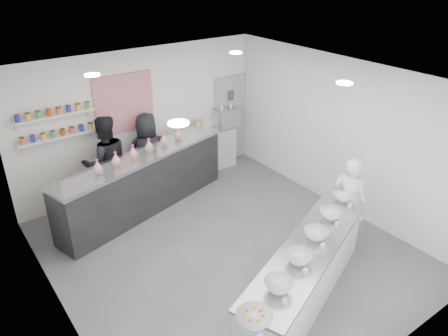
{
  "coord_description": "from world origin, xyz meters",
  "views": [
    {
      "loc": [
        -3.68,
        -5.0,
        4.71
      ],
      "look_at": [
        0.25,
        0.4,
        1.37
      ],
      "focal_mm": 35.0,
      "sensor_mm": 36.0,
      "label": 1
    }
  ],
  "objects_px": {
    "staff_left": "(106,163)",
    "back_bar": "(144,183)",
    "prep_counter": "(305,274)",
    "espresso_ledge": "(209,150)",
    "espresso_machine": "(226,118)",
    "woman_prep": "(349,201)",
    "staff_right": "(148,155)"
  },
  "relations": [
    {
      "from": "back_bar",
      "to": "staff_right",
      "type": "distance_m",
      "value": 0.74
    },
    {
      "from": "woman_prep",
      "to": "prep_counter",
      "type": "bearing_deg",
      "value": 87.79
    },
    {
      "from": "espresso_machine",
      "to": "back_bar",
      "type": "bearing_deg",
      "value": -164.07
    },
    {
      "from": "prep_counter",
      "to": "espresso_ledge",
      "type": "bearing_deg",
      "value": 51.28
    },
    {
      "from": "staff_left",
      "to": "back_bar",
      "type": "bearing_deg",
      "value": 140.89
    },
    {
      "from": "back_bar",
      "to": "prep_counter",
      "type": "bearing_deg",
      "value": -93.6
    },
    {
      "from": "espresso_ledge",
      "to": "woman_prep",
      "type": "bearing_deg",
      "value": -84.86
    },
    {
      "from": "espresso_ledge",
      "to": "woman_prep",
      "type": "height_order",
      "value": "woman_prep"
    },
    {
      "from": "prep_counter",
      "to": "back_bar",
      "type": "relative_size",
      "value": 0.83
    },
    {
      "from": "espresso_ledge",
      "to": "espresso_machine",
      "type": "height_order",
      "value": "espresso_machine"
    },
    {
      "from": "prep_counter",
      "to": "espresso_ledge",
      "type": "relative_size",
      "value": 2.4
    },
    {
      "from": "espresso_machine",
      "to": "woman_prep",
      "type": "xyz_separation_m",
      "value": [
        -0.16,
        -3.8,
        -0.38
      ]
    },
    {
      "from": "espresso_ledge",
      "to": "staff_left",
      "type": "relative_size",
      "value": 0.69
    },
    {
      "from": "back_bar",
      "to": "staff_right",
      "type": "bearing_deg",
      "value": 38.66
    },
    {
      "from": "woman_prep",
      "to": "staff_left",
      "type": "height_order",
      "value": "staff_left"
    },
    {
      "from": "espresso_ledge",
      "to": "staff_right",
      "type": "height_order",
      "value": "staff_right"
    },
    {
      "from": "prep_counter",
      "to": "back_bar",
      "type": "height_order",
      "value": "back_bar"
    },
    {
      "from": "back_bar",
      "to": "staff_left",
      "type": "height_order",
      "value": "staff_left"
    },
    {
      "from": "prep_counter",
      "to": "back_bar",
      "type": "distance_m",
      "value": 3.75
    },
    {
      "from": "prep_counter",
      "to": "staff_left",
      "type": "distance_m",
      "value": 4.44
    },
    {
      "from": "woman_prep",
      "to": "back_bar",
      "type": "bearing_deg",
      "value": 15.49
    },
    {
      "from": "prep_counter",
      "to": "espresso_machine",
      "type": "relative_size",
      "value": 5.7
    },
    {
      "from": "back_bar",
      "to": "espresso_ledge",
      "type": "height_order",
      "value": "back_bar"
    },
    {
      "from": "back_bar",
      "to": "staff_right",
      "type": "xyz_separation_m",
      "value": [
        0.4,
        0.55,
        0.3
      ]
    },
    {
      "from": "back_bar",
      "to": "woman_prep",
      "type": "distance_m",
      "value": 3.9
    },
    {
      "from": "espresso_machine",
      "to": "staff_right",
      "type": "relative_size",
      "value": 0.31
    },
    {
      "from": "woman_prep",
      "to": "staff_left",
      "type": "distance_m",
      "value": 4.64
    },
    {
      "from": "staff_right",
      "to": "prep_counter",
      "type": "bearing_deg",
      "value": 112.55
    },
    {
      "from": "staff_left",
      "to": "staff_right",
      "type": "height_order",
      "value": "staff_left"
    },
    {
      "from": "back_bar",
      "to": "espresso_machine",
      "type": "bearing_deg",
      "value": 0.72
    },
    {
      "from": "espresso_machine",
      "to": "staff_right",
      "type": "bearing_deg",
      "value": -175.21
    },
    {
      "from": "espresso_ledge",
      "to": "staff_left",
      "type": "xyz_separation_m",
      "value": [
        -2.56,
        -0.18,
        0.47
      ]
    }
  ]
}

